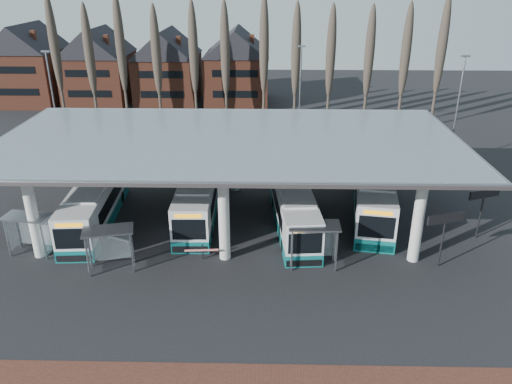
{
  "coord_description": "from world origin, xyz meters",
  "views": [
    {
      "loc": [
        2.59,
        -25.1,
        16.87
      ],
      "look_at": [
        1.89,
        7.0,
        2.65
      ],
      "focal_mm": 35.0,
      "sensor_mm": 36.0,
      "label": 1
    }
  ],
  "objects_px": {
    "bus_0": "(95,203)",
    "shelter_1": "(109,239)",
    "bus_1": "(199,196)",
    "bus_2": "(293,207)",
    "shelter_2": "(314,235)",
    "bus_3": "(373,193)",
    "shelter_0": "(30,225)"
  },
  "relations": [
    {
      "from": "bus_0",
      "to": "bus_1",
      "type": "height_order",
      "value": "bus_1"
    },
    {
      "from": "bus_1",
      "to": "bus_0",
      "type": "bearing_deg",
      "value": -170.25
    },
    {
      "from": "bus_0",
      "to": "bus_2",
      "type": "xyz_separation_m",
      "value": [
        14.35,
        -0.34,
        -0.03
      ]
    },
    {
      "from": "bus_1",
      "to": "shelter_2",
      "type": "distance_m",
      "value": 10.6
    },
    {
      "from": "bus_0",
      "to": "bus_3",
      "type": "height_order",
      "value": "bus_3"
    },
    {
      "from": "shelter_0",
      "to": "bus_1",
      "type": "bearing_deg",
      "value": 37.82
    },
    {
      "from": "bus_0",
      "to": "bus_1",
      "type": "distance_m",
      "value": 7.5
    },
    {
      "from": "shelter_2",
      "to": "bus_1",
      "type": "bearing_deg",
      "value": 139.4
    },
    {
      "from": "bus_1",
      "to": "bus_3",
      "type": "bearing_deg",
      "value": 1.64
    },
    {
      "from": "bus_1",
      "to": "bus_2",
      "type": "height_order",
      "value": "bus_1"
    },
    {
      "from": "bus_0",
      "to": "shelter_1",
      "type": "relative_size",
      "value": 3.55
    },
    {
      "from": "shelter_1",
      "to": "shelter_2",
      "type": "distance_m",
      "value": 12.46
    },
    {
      "from": "bus_3",
      "to": "shelter_0",
      "type": "xyz_separation_m",
      "value": [
        -23.23,
        -6.51,
        0.37
      ]
    },
    {
      "from": "bus_0",
      "to": "bus_1",
      "type": "relative_size",
      "value": 0.98
    },
    {
      "from": "bus_2",
      "to": "shelter_1",
      "type": "xyz_separation_m",
      "value": [
        -11.45,
        -5.87,
        0.55
      ]
    },
    {
      "from": "bus_1",
      "to": "bus_2",
      "type": "distance_m",
      "value": 7.21
    },
    {
      "from": "shelter_0",
      "to": "bus_2",
      "type": "bearing_deg",
      "value": 21.21
    },
    {
      "from": "bus_0",
      "to": "shelter_0",
      "type": "bearing_deg",
      "value": -125.47
    },
    {
      "from": "bus_0",
      "to": "shelter_1",
      "type": "bearing_deg",
      "value": -68.63
    },
    {
      "from": "shelter_0",
      "to": "shelter_1",
      "type": "distance_m",
      "value": 5.92
    },
    {
      "from": "bus_3",
      "to": "shelter_0",
      "type": "bearing_deg",
      "value": -155.14
    },
    {
      "from": "shelter_2",
      "to": "bus_2",
      "type": "bearing_deg",
      "value": 101.25
    },
    {
      "from": "bus_2",
      "to": "shelter_0",
      "type": "height_order",
      "value": "bus_2"
    },
    {
      "from": "bus_0",
      "to": "bus_1",
      "type": "bearing_deg",
      "value": 7.3
    },
    {
      "from": "bus_1",
      "to": "bus_3",
      "type": "distance_m",
      "value": 13.14
    },
    {
      "from": "shelter_0",
      "to": "shelter_1",
      "type": "height_order",
      "value": "shelter_1"
    },
    {
      "from": "bus_3",
      "to": "shelter_0",
      "type": "relative_size",
      "value": 4.05
    },
    {
      "from": "bus_0",
      "to": "bus_2",
      "type": "distance_m",
      "value": 14.35
    },
    {
      "from": "bus_3",
      "to": "shelter_2",
      "type": "height_order",
      "value": "bus_3"
    },
    {
      "from": "bus_2",
      "to": "shelter_1",
      "type": "relative_size",
      "value": 3.49
    },
    {
      "from": "shelter_2",
      "to": "shelter_1",
      "type": "bearing_deg",
      "value": -176.39
    },
    {
      "from": "shelter_1",
      "to": "shelter_2",
      "type": "relative_size",
      "value": 1.03
    }
  ]
}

